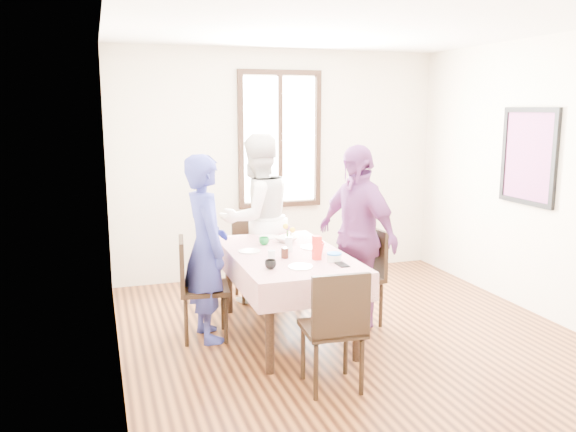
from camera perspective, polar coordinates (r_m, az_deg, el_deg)
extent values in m
plane|color=black|center=(5.35, 6.55, -11.85)|extent=(4.50, 4.50, 0.00)
plane|color=beige|center=(7.08, -0.84, 5.01)|extent=(4.00, 0.00, 4.00)
plane|color=beige|center=(6.11, 24.16, 3.21)|extent=(0.00, 4.50, 4.50)
cube|color=black|center=(7.04, -0.80, 7.43)|extent=(1.02, 0.06, 1.62)
cube|color=white|center=(7.05, -0.83, 7.43)|extent=(0.90, 0.02, 1.50)
cube|color=red|center=(6.30, 22.34, 5.37)|extent=(0.04, 0.76, 0.96)
cube|color=black|center=(5.32, -0.17, -7.61)|extent=(0.85, 1.56, 0.75)
cube|color=#61000E|center=(5.21, -0.17, -3.62)|extent=(0.97, 1.68, 0.01)
cube|color=black|center=(5.27, -8.11, -6.98)|extent=(0.47, 0.47, 0.91)
cube|color=black|center=(5.59, 6.67, -5.92)|extent=(0.45, 0.45, 0.91)
cube|color=black|center=(6.29, -3.20, -4.01)|extent=(0.43, 0.43, 0.91)
cube|color=black|center=(4.34, 4.29, -10.78)|extent=(0.45, 0.45, 0.91)
imported|color=navy|center=(5.17, -8.00, -3.11)|extent=(0.45, 0.63, 1.64)
imported|color=silver|center=(6.17, -3.20, -0.19)|extent=(1.03, 0.92, 1.77)
imported|color=#6E3570|center=(5.48, 6.57, -1.97)|extent=(0.70, 1.08, 1.70)
imported|color=black|center=(4.69, -1.71, -4.71)|extent=(0.10, 0.10, 0.07)
imported|color=red|center=(5.20, 3.02, -3.05)|extent=(0.15, 0.15, 0.10)
imported|color=#0C7226|center=(5.49, -2.35, -2.44)|extent=(0.12, 0.12, 0.07)
imported|color=white|center=(5.61, -0.20, -2.28)|extent=(0.27, 0.27, 0.05)
cube|color=red|center=(4.96, 2.81, -3.09)|extent=(0.06, 0.06, 0.20)
cylinder|color=white|center=(4.92, 4.50, -4.07)|extent=(0.12, 0.12, 0.06)
cylinder|color=black|center=(5.01, -0.32, -3.59)|extent=(0.06, 0.06, 0.09)
cylinder|color=silver|center=(4.92, -1.60, -3.86)|extent=(0.06, 0.06, 0.09)
cube|color=black|center=(4.82, 5.26, -4.72)|extent=(0.08, 0.16, 0.01)
cylinder|color=silver|center=(5.24, 0.08, -2.73)|extent=(0.07, 0.07, 0.13)
cylinder|color=white|center=(5.24, -3.76, -3.43)|extent=(0.20, 0.20, 0.01)
cylinder|color=white|center=(5.38, 2.31, -3.05)|extent=(0.20, 0.20, 0.01)
cylinder|color=white|center=(5.80, -1.88, -2.05)|extent=(0.20, 0.20, 0.01)
cylinder|color=white|center=(4.73, 1.20, -4.96)|extent=(0.20, 0.20, 0.01)
cylinder|color=blue|center=(4.92, 4.51, -3.66)|extent=(0.12, 0.12, 0.01)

